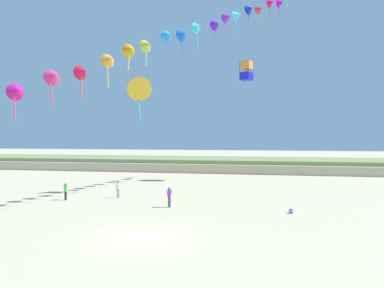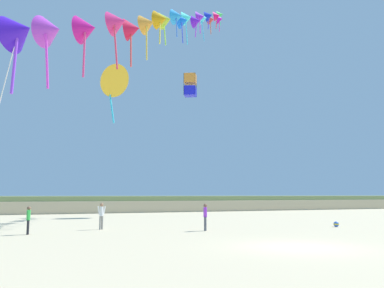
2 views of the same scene
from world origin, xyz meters
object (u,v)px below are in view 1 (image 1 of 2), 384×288
at_px(beach_ball, 291,211).
at_px(person_near_left, 66,190).
at_px(person_near_right, 169,196).
at_px(large_kite_low_lead, 139,88).
at_px(large_kite_mid_trail, 246,71).
at_px(person_mid_center, 118,188).

bearing_deg(beach_ball, person_near_left, 174.55).
relative_size(person_near_right, large_kite_low_lead, 0.35).
bearing_deg(large_kite_low_lead, person_near_left, -136.36).
height_order(large_kite_low_lead, beach_ball, large_kite_low_lead).
xyz_separation_m(large_kite_mid_trail, beach_ball, (3.66, -17.69, -13.70)).
bearing_deg(person_mid_center, person_near_left, -156.79).
xyz_separation_m(person_near_left, person_near_right, (9.83, -1.39, 0.05)).
xyz_separation_m(person_mid_center, large_kite_low_lead, (0.97, 3.12, 9.52)).
xyz_separation_m(person_near_right, large_kite_mid_trail, (5.68, 17.25, 12.95)).
height_order(person_near_right, beach_ball, person_near_right).
distance_m(large_kite_low_lead, large_kite_mid_trail, 15.44).
xyz_separation_m(person_near_right, person_mid_center, (-5.64, 3.19, 0.02)).
bearing_deg(person_near_left, large_kite_mid_trail, 45.64).
bearing_deg(large_kite_low_lead, person_mid_center, -107.26).
bearing_deg(person_mid_center, beach_ball, -13.60).
bearing_deg(person_near_right, large_kite_low_lead, 126.47).
xyz_separation_m(person_near_left, large_kite_mid_trail, (15.51, 15.86, 13.00)).
bearing_deg(large_kite_mid_trail, person_mid_center, -128.83).
height_order(person_near_right, large_kite_low_lead, large_kite_low_lead).
distance_m(person_near_left, large_kite_low_lead, 11.95).
bearing_deg(large_kite_low_lead, beach_ball, -25.72).
xyz_separation_m(person_near_left, large_kite_low_lead, (5.16, 4.92, 9.59)).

